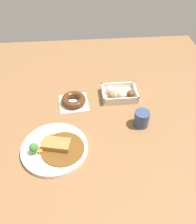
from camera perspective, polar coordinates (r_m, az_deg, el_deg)
The scene contains 5 objects.
ground_plane at distance 1.14m, azimuth -3.50°, elevation -1.74°, with size 1.60×1.60×0.00m, color brown.
curry_plate at distance 1.03m, azimuth -10.17°, elevation -8.30°, with size 0.28×0.28×0.07m.
donut_box at distance 1.25m, azimuth 4.87°, elevation 4.21°, with size 0.18×0.13×0.05m.
chocolate_ring_donut at distance 1.22m, azimuth -5.80°, elevation 2.82°, with size 0.16×0.16×0.04m.
coffee_mug at distance 1.11m, azimuth 10.17°, elevation -1.55°, with size 0.07×0.07×0.08m, color #33476B.
Camera 1 is at (0.00, -0.81, 0.81)m, focal length 38.88 mm.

